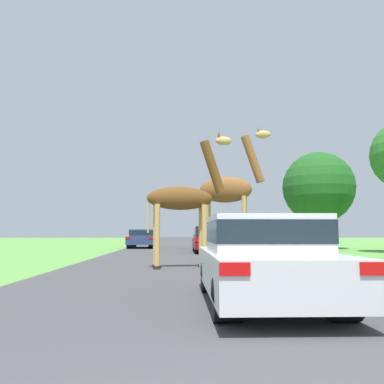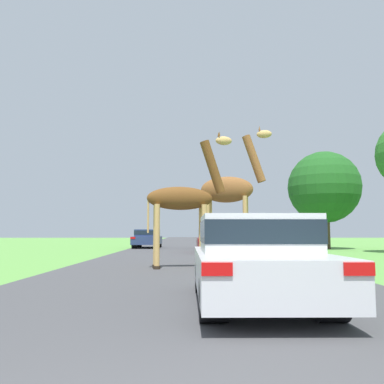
% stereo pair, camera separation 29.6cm
% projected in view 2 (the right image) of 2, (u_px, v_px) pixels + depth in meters
% --- Properties ---
extents(road, '(8.38, 120.00, 0.00)m').
position_uv_depth(road, '(189.00, 247.00, 31.23)').
color(road, '#424244').
rests_on(road, ground).
extents(giraffe_near_road, '(2.89, 0.96, 4.56)m').
position_uv_depth(giraffe_near_road, '(185.00, 200.00, 13.36)').
color(giraffe_near_road, tan).
rests_on(giraffe_near_road, ground).
extents(giraffe_companion, '(2.71, 1.09, 5.10)m').
position_uv_depth(giraffe_companion, '(230.00, 192.00, 15.14)').
color(giraffe_companion, tan).
rests_on(giraffe_companion, ground).
extents(car_lead_maroon, '(1.91, 4.44, 1.43)m').
position_uv_depth(car_lead_maroon, '(255.00, 257.00, 6.65)').
color(car_lead_maroon, silver).
rests_on(car_lead_maroon, ground).
extents(car_queue_right, '(1.96, 4.29, 1.40)m').
position_uv_depth(car_queue_right, '(215.00, 239.00, 23.11)').
color(car_queue_right, maroon).
rests_on(car_queue_right, ground).
extents(car_queue_left, '(1.92, 4.30, 1.35)m').
position_uv_depth(car_queue_left, '(147.00, 238.00, 29.95)').
color(car_queue_left, navy).
rests_on(car_queue_left, ground).
extents(car_far_ahead, '(1.76, 4.37, 1.56)m').
position_uv_depth(car_far_ahead, '(212.00, 237.00, 28.72)').
color(car_far_ahead, black).
rests_on(car_far_ahead, ground).
extents(tree_left_edge, '(4.95, 4.95, 6.73)m').
position_uv_depth(tree_left_edge, '(324.00, 188.00, 28.11)').
color(tree_left_edge, '#4C3828').
rests_on(tree_left_edge, ground).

